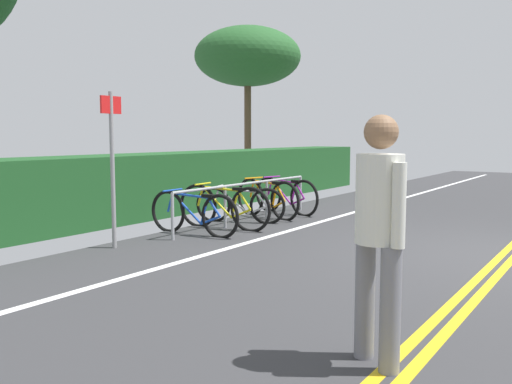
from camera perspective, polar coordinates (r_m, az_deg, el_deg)
name	(u,v)px	position (r m, az deg, el deg)	size (l,w,h in m)	color
ground_plane	(507,259)	(7.91, 24.53, -6.30)	(34.74, 10.05, 0.05)	#353538
centre_line_yellow_outer	(500,256)	(7.91, 23.97, -6.07)	(31.27, 0.10, 0.00)	gold
bike_lane_stripe_white	(286,232)	(9.03, 3.09, -4.13)	(31.27, 0.12, 0.00)	white
bike_rack	(247,193)	(9.87, -0.94, -0.10)	(3.99, 0.05, 0.73)	#9EA0A5
bicycle_0	(193,213)	(8.81, -6.50, -2.18)	(0.46, 1.76, 0.73)	black
bicycle_1	(224,207)	(9.31, -3.36, -1.55)	(0.46, 1.81, 0.78)	black
bicycle_2	(240,205)	(9.97, -1.64, -1.32)	(0.65, 1.61, 0.69)	black
bicycle_3	(267,198)	(10.56, 1.16, -0.66)	(0.57, 1.68, 0.78)	black
bicycle_4	(286,196)	(11.14, 3.10, -0.38)	(0.56, 1.71, 0.76)	black
pedestrian	(379,223)	(3.80, 12.60, -3.15)	(0.32, 0.43, 1.71)	slate
sign_post_near	(112,154)	(7.86, -14.66, 3.78)	(0.36, 0.06, 2.17)	gray
hedge_backdrop	(205,179)	(12.36, -5.27, 1.39)	(12.94, 1.22, 1.21)	#1C4C21
tree_mid	(248,57)	(17.46, -0.87, 13.78)	(3.27, 3.27, 4.89)	brown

